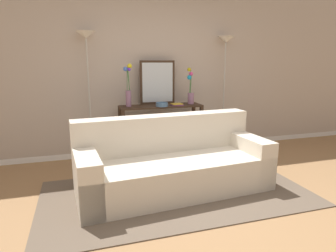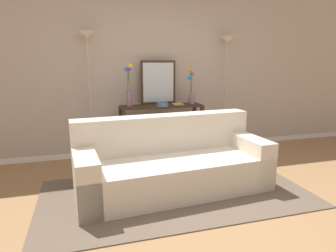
{
  "view_description": "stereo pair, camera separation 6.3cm",
  "coord_description": "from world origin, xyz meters",
  "px_view_note": "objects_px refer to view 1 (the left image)",
  "views": [
    {
      "loc": [
        -1.23,
        -2.56,
        1.54
      ],
      "look_at": [
        -0.05,
        1.26,
        0.66
      ],
      "focal_mm": 31.5,
      "sensor_mm": 36.0,
      "label": 1
    },
    {
      "loc": [
        -1.17,
        -2.58,
        1.54
      ],
      "look_at": [
        -0.05,
        1.26,
        0.66
      ],
      "focal_mm": 31.5,
      "sensor_mm": 36.0,
      "label": 2
    }
  ],
  "objects_px": {
    "console_table": "(161,122)",
    "vase_short_flowers": "(190,90)",
    "couch": "(172,164)",
    "floor_lamp_left": "(87,61)",
    "fruit_bowl": "(162,104)",
    "wall_mirror": "(158,82)",
    "book_stack": "(177,104)",
    "book_row_under_console": "(138,156)",
    "floor_lamp_right": "(225,62)",
    "vase_tall_flowers": "(128,89)"
  },
  "relations": [
    {
      "from": "floor_lamp_right",
      "to": "fruit_bowl",
      "type": "bearing_deg",
      "value": -167.94
    },
    {
      "from": "console_table",
      "to": "floor_lamp_right",
      "type": "relative_size",
      "value": 0.67
    },
    {
      "from": "vase_short_flowers",
      "to": "fruit_bowl",
      "type": "relative_size",
      "value": 3.13
    },
    {
      "from": "book_row_under_console",
      "to": "vase_short_flowers",
      "type": "bearing_deg",
      "value": 0.63
    },
    {
      "from": "floor_lamp_right",
      "to": "floor_lamp_left",
      "type": "bearing_deg",
      "value": -180.0
    },
    {
      "from": "book_stack",
      "to": "book_row_under_console",
      "type": "distance_m",
      "value": 1.03
    },
    {
      "from": "book_row_under_console",
      "to": "book_stack",
      "type": "bearing_deg",
      "value": -9.31
    },
    {
      "from": "couch",
      "to": "fruit_bowl",
      "type": "distance_m",
      "value": 1.27
    },
    {
      "from": "console_table",
      "to": "vase_tall_flowers",
      "type": "relative_size",
      "value": 2.02
    },
    {
      "from": "book_stack",
      "to": "floor_lamp_left",
      "type": "bearing_deg",
      "value": 170.07
    },
    {
      "from": "console_table",
      "to": "wall_mirror",
      "type": "bearing_deg",
      "value": 92.56
    },
    {
      "from": "couch",
      "to": "book_stack",
      "type": "distance_m",
      "value": 1.34
    },
    {
      "from": "vase_tall_flowers",
      "to": "wall_mirror",
      "type": "bearing_deg",
      "value": 16.06
    },
    {
      "from": "fruit_bowl",
      "to": "couch",
      "type": "bearing_deg",
      "value": -99.64
    },
    {
      "from": "floor_lamp_left",
      "to": "floor_lamp_right",
      "type": "distance_m",
      "value": 2.26
    },
    {
      "from": "floor_lamp_left",
      "to": "book_row_under_console",
      "type": "xyz_separation_m",
      "value": [
        0.71,
        -0.13,
        -1.49
      ]
    },
    {
      "from": "couch",
      "to": "wall_mirror",
      "type": "relative_size",
      "value": 3.36
    },
    {
      "from": "book_row_under_console",
      "to": "fruit_bowl",
      "type": "bearing_deg",
      "value": -18.95
    },
    {
      "from": "couch",
      "to": "book_row_under_console",
      "type": "bearing_deg",
      "value": 98.0
    },
    {
      "from": "fruit_bowl",
      "to": "book_row_under_console",
      "type": "relative_size",
      "value": 0.6
    },
    {
      "from": "console_table",
      "to": "book_row_under_console",
      "type": "bearing_deg",
      "value": -180.0
    },
    {
      "from": "couch",
      "to": "vase_tall_flowers",
      "type": "relative_size",
      "value": 3.6
    },
    {
      "from": "couch",
      "to": "console_table",
      "type": "relative_size",
      "value": 1.79
    },
    {
      "from": "console_table",
      "to": "vase_short_flowers",
      "type": "relative_size",
      "value": 2.24
    },
    {
      "from": "console_table",
      "to": "vase_tall_flowers",
      "type": "distance_m",
      "value": 0.74
    },
    {
      "from": "book_stack",
      "to": "book_row_under_console",
      "type": "xyz_separation_m",
      "value": [
        -0.61,
        0.1,
        -0.82
      ]
    },
    {
      "from": "book_stack",
      "to": "book_row_under_console",
      "type": "bearing_deg",
      "value": 170.69
    },
    {
      "from": "couch",
      "to": "floor_lamp_left",
      "type": "xyz_separation_m",
      "value": [
        -0.88,
        1.36,
        1.23
      ]
    },
    {
      "from": "vase_tall_flowers",
      "to": "console_table",
      "type": "bearing_deg",
      "value": -1.98
    },
    {
      "from": "floor_lamp_left",
      "to": "fruit_bowl",
      "type": "xyz_separation_m",
      "value": [
        1.07,
        -0.25,
        -0.66
      ]
    },
    {
      "from": "vase_short_flowers",
      "to": "book_stack",
      "type": "distance_m",
      "value": 0.36
    },
    {
      "from": "couch",
      "to": "book_row_under_console",
      "type": "relative_size",
      "value": 7.54
    },
    {
      "from": "console_table",
      "to": "book_stack",
      "type": "xyz_separation_m",
      "value": [
        0.23,
        -0.1,
        0.28
      ]
    },
    {
      "from": "floor_lamp_right",
      "to": "wall_mirror",
      "type": "distance_m",
      "value": 1.23
    },
    {
      "from": "floor_lamp_left",
      "to": "vase_tall_flowers",
      "type": "relative_size",
      "value": 3.02
    },
    {
      "from": "vase_short_flowers",
      "to": "wall_mirror",
      "type": "bearing_deg",
      "value": 163.46
    },
    {
      "from": "couch",
      "to": "book_row_under_console",
      "type": "distance_m",
      "value": 1.27
    },
    {
      "from": "fruit_bowl",
      "to": "book_stack",
      "type": "relative_size",
      "value": 0.99
    },
    {
      "from": "couch",
      "to": "vase_tall_flowers",
      "type": "distance_m",
      "value": 1.53
    },
    {
      "from": "fruit_bowl",
      "to": "book_stack",
      "type": "distance_m",
      "value": 0.25
    },
    {
      "from": "vase_short_flowers",
      "to": "floor_lamp_left",
      "type": "bearing_deg",
      "value": 175.66
    },
    {
      "from": "floor_lamp_right",
      "to": "book_stack",
      "type": "bearing_deg",
      "value": -166.18
    },
    {
      "from": "floor_lamp_right",
      "to": "wall_mirror",
      "type": "bearing_deg",
      "value": 178.48
    },
    {
      "from": "wall_mirror",
      "to": "vase_short_flowers",
      "type": "distance_m",
      "value": 0.55
    },
    {
      "from": "console_table",
      "to": "floor_lamp_left",
      "type": "xyz_separation_m",
      "value": [
        -1.09,
        0.13,
        0.95
      ]
    },
    {
      "from": "console_table",
      "to": "floor_lamp_right",
      "type": "bearing_deg",
      "value": 6.34
    },
    {
      "from": "console_table",
      "to": "vase_short_flowers",
      "type": "distance_m",
      "value": 0.7
    },
    {
      "from": "vase_short_flowers",
      "to": "fruit_bowl",
      "type": "distance_m",
      "value": 0.57
    },
    {
      "from": "floor_lamp_left",
      "to": "fruit_bowl",
      "type": "height_order",
      "value": "floor_lamp_left"
    },
    {
      "from": "console_table",
      "to": "fruit_bowl",
      "type": "bearing_deg",
      "value": -98.16
    }
  ]
}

